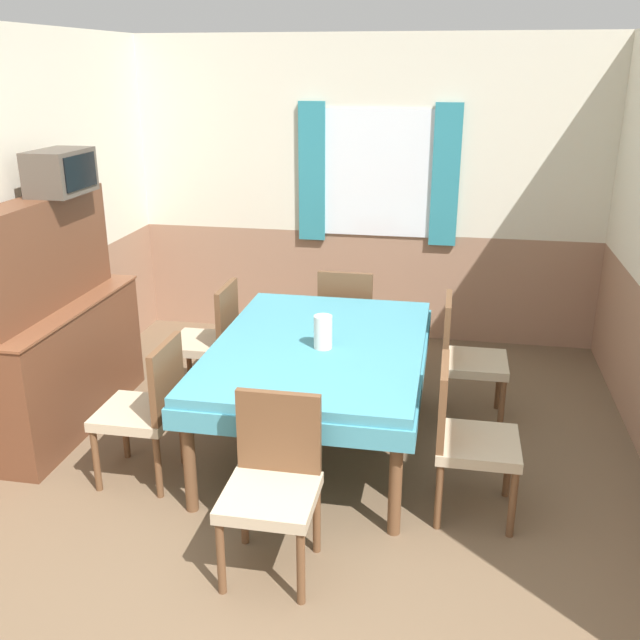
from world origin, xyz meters
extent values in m
cube|color=silver|center=(0.00, 3.82, 1.77)|extent=(4.44, 0.05, 1.65)
cube|color=#9E755B|center=(0.00, 3.82, 0.47)|extent=(4.44, 0.05, 0.95)
cube|color=white|center=(0.11, 3.79, 1.47)|extent=(1.00, 0.01, 1.07)
cube|color=teal|center=(-0.46, 3.77, 1.47)|extent=(0.23, 0.03, 1.18)
cube|color=teal|center=(0.68, 3.77, 1.47)|extent=(0.23, 0.03, 1.18)
cube|color=silver|center=(-2.04, 1.90, 1.77)|extent=(0.05, 4.20, 1.65)
cube|color=#9E755B|center=(-2.04, 1.90, 0.47)|extent=(0.05, 4.20, 0.95)
cube|color=teal|center=(-0.01, 1.72, 0.69)|extent=(1.29, 1.84, 0.06)
cube|color=teal|center=(-0.01, 1.72, 0.60)|extent=(1.32, 1.87, 0.12)
cylinder|color=brown|center=(-0.57, 0.88, 0.33)|extent=(0.07, 0.07, 0.66)
cylinder|color=brown|center=(0.55, 0.88, 0.33)|extent=(0.07, 0.07, 0.66)
cylinder|color=brown|center=(-0.57, 2.56, 0.33)|extent=(0.07, 0.07, 0.66)
cylinder|color=brown|center=(0.55, 2.56, 0.33)|extent=(0.07, 0.07, 0.66)
cylinder|color=brown|center=(0.18, 0.28, 0.20)|extent=(0.04, 0.04, 0.39)
cylinder|color=brown|center=(-0.20, 0.28, 0.20)|extent=(0.04, 0.04, 0.39)
cylinder|color=brown|center=(0.18, 0.66, 0.20)|extent=(0.04, 0.04, 0.39)
cylinder|color=brown|center=(-0.20, 0.66, 0.20)|extent=(0.04, 0.04, 0.39)
cube|color=tan|center=(-0.01, 0.47, 0.42)|extent=(0.44, 0.44, 0.06)
cube|color=brown|center=(-0.01, 0.67, 0.66)|extent=(0.42, 0.04, 0.42)
cylinder|color=brown|center=(1.16, 1.35, 0.20)|extent=(0.04, 0.04, 0.39)
cylinder|color=brown|center=(1.16, 0.97, 0.20)|extent=(0.04, 0.04, 0.39)
cylinder|color=brown|center=(0.78, 1.35, 0.20)|extent=(0.04, 0.04, 0.39)
cylinder|color=brown|center=(0.78, 0.97, 0.20)|extent=(0.04, 0.04, 0.39)
cube|color=tan|center=(0.97, 1.16, 0.42)|extent=(0.44, 0.44, 0.06)
cube|color=brown|center=(0.77, 1.16, 0.66)|extent=(0.04, 0.42, 0.42)
cylinder|color=brown|center=(-1.18, 0.97, 0.20)|extent=(0.04, 0.04, 0.39)
cylinder|color=brown|center=(-1.18, 1.35, 0.20)|extent=(0.04, 0.04, 0.39)
cylinder|color=brown|center=(-0.80, 0.97, 0.20)|extent=(0.04, 0.04, 0.39)
cylinder|color=brown|center=(-0.80, 1.35, 0.20)|extent=(0.04, 0.04, 0.39)
cube|color=tan|center=(-0.99, 1.16, 0.42)|extent=(0.44, 0.44, 0.06)
cube|color=brown|center=(-0.79, 1.16, 0.66)|extent=(0.04, 0.42, 0.42)
cylinder|color=brown|center=(-0.20, 3.17, 0.20)|extent=(0.04, 0.04, 0.39)
cylinder|color=brown|center=(0.18, 3.17, 0.20)|extent=(0.04, 0.04, 0.39)
cylinder|color=brown|center=(-0.20, 2.79, 0.20)|extent=(0.04, 0.04, 0.39)
cylinder|color=brown|center=(0.18, 2.79, 0.20)|extent=(0.04, 0.04, 0.39)
cube|color=tan|center=(-0.01, 2.98, 0.42)|extent=(0.44, 0.44, 0.06)
cube|color=brown|center=(-0.01, 2.78, 0.66)|extent=(0.42, 0.04, 0.42)
cylinder|color=brown|center=(-1.18, 2.10, 0.20)|extent=(0.04, 0.04, 0.39)
cylinder|color=brown|center=(-1.18, 2.48, 0.20)|extent=(0.04, 0.04, 0.39)
cylinder|color=brown|center=(-0.80, 2.10, 0.20)|extent=(0.04, 0.04, 0.39)
cylinder|color=brown|center=(-0.80, 2.48, 0.20)|extent=(0.04, 0.04, 0.39)
cube|color=tan|center=(-0.99, 2.29, 0.42)|extent=(0.44, 0.44, 0.06)
cube|color=brown|center=(-0.79, 2.29, 0.66)|extent=(0.04, 0.42, 0.42)
cylinder|color=brown|center=(1.16, 2.48, 0.20)|extent=(0.04, 0.04, 0.39)
cylinder|color=brown|center=(1.16, 2.10, 0.20)|extent=(0.04, 0.04, 0.39)
cylinder|color=brown|center=(0.78, 2.48, 0.20)|extent=(0.04, 0.04, 0.39)
cylinder|color=brown|center=(0.78, 2.10, 0.20)|extent=(0.04, 0.04, 0.39)
cube|color=tan|center=(0.97, 2.29, 0.42)|extent=(0.44, 0.44, 0.06)
cube|color=brown|center=(0.77, 2.29, 0.66)|extent=(0.04, 0.42, 0.42)
cube|color=brown|center=(-1.78, 1.71, 0.43)|extent=(0.44, 1.51, 0.86)
cube|color=brown|center=(-1.78, 1.71, 0.85)|extent=(0.46, 1.53, 0.02)
cube|color=brown|center=(-1.83, 1.71, 1.21)|extent=(0.24, 1.36, 0.70)
cube|color=#51473D|center=(-1.75, 1.92, 1.70)|extent=(0.28, 0.47, 0.28)
cube|color=black|center=(-1.60, 1.92, 1.70)|extent=(0.01, 0.38, 0.21)
cylinder|color=silver|center=(0.03, 1.64, 0.82)|extent=(0.11, 0.11, 0.21)
camera|label=1|loc=(0.76, -2.33, 2.35)|focal=40.00mm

